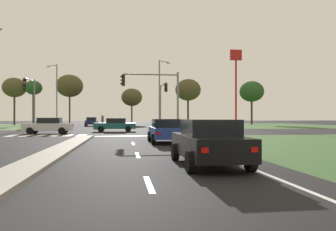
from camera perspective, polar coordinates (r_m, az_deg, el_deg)
ground_plane at (r=34.72m, az=-12.64°, el=-2.88°), size 200.00×200.00×0.00m
grass_verge_far_right at (r=63.27m, az=13.08°, el=-1.68°), size 35.00×35.00×0.01m
median_island_near at (r=15.90m, az=-18.36°, el=-5.78°), size 1.20×22.00×0.14m
median_island_far at (r=59.65m, az=-10.64°, el=-1.71°), size 1.20×36.00×0.14m
lane_dash_near at (r=8.00m, az=-3.32°, el=-11.80°), size 0.14×2.00×0.01m
lane_dash_second at (r=13.92m, az=-5.30°, el=-6.85°), size 0.14×2.00×0.01m
lane_dash_third at (r=19.89m, az=-6.08°, el=-4.86°), size 0.14×2.00×0.01m
edge_line_right at (r=17.11m, az=5.62°, el=-5.61°), size 0.14×24.00×0.01m
stop_bar_near at (r=27.62m, az=-5.96°, el=-3.56°), size 6.40×0.50×0.01m
crosswalk_bar_near at (r=30.83m, az=-25.42°, el=-3.19°), size 0.70×2.80×0.01m
crosswalk_bar_second at (r=30.51m, az=-23.35°, el=-3.23°), size 0.70×2.80×0.01m
crosswalk_bar_third at (r=30.22m, az=-21.25°, el=-3.26°), size 0.70×2.80×0.01m
crosswalk_bar_fourth at (r=29.98m, az=-19.11°, el=-3.29°), size 0.70×2.80×0.01m
crosswalk_bar_fifth at (r=29.77m, az=-16.93°, el=-3.31°), size 0.70×2.80×0.01m
crosswalk_bar_sixth at (r=29.62m, az=-14.73°, el=-3.33°), size 0.70×2.80×0.01m
car_blue_near at (r=20.41m, az=-0.47°, el=-2.62°), size 1.96×4.38×1.48m
car_teal_second at (r=36.10m, az=-9.17°, el=-1.59°), size 4.50×1.94×1.47m
car_navy_third at (r=58.33m, az=-13.11°, el=-1.04°), size 2.05×4.15×1.54m
car_black_fourth at (r=10.95m, az=7.07°, el=-4.58°), size 2.01×4.39×1.52m
car_silver_fifth at (r=33.15m, az=-20.02°, el=-1.65°), size 4.45×2.03×1.52m
traffic_signal_near_right at (r=28.19m, az=-1.99°, el=4.23°), size 5.01×0.32×5.48m
traffic_signal_far_right at (r=39.42m, az=-0.98°, el=3.15°), size 0.32×5.68×5.62m
traffic_signal_far_left at (r=41.12m, az=-22.66°, el=3.30°), size 0.32×4.32×6.06m
street_lamp_third at (r=46.68m, az=-1.36°, el=4.34°), size 1.78×1.20×9.62m
street_lamp_fourth at (r=58.20m, az=-18.85°, el=3.85°), size 2.07×1.50×10.36m
pedestrian_at_median at (r=46.16m, az=-11.29°, el=-0.71°), size 0.34×0.34×1.78m
fastfood_pole_sign at (r=51.59m, az=11.69°, el=7.58°), size 1.80×0.40×11.85m
treeline_second at (r=71.31m, az=-25.08°, el=4.39°), size 4.51×4.51×9.29m
treeline_third at (r=70.00m, az=-22.29°, el=4.36°), size 3.30×3.30×8.76m
treeline_fourth at (r=68.04m, az=-16.68°, el=4.94°), size 5.23×5.23×9.97m
treeline_fifth at (r=68.82m, az=-6.30°, el=3.16°), size 4.30×4.30×7.53m
treeline_sixth at (r=67.72m, az=3.49°, el=4.44°), size 5.23×5.23×9.38m
treeline_seventh at (r=71.31m, az=14.30°, el=4.04°), size 5.09×5.09×9.11m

